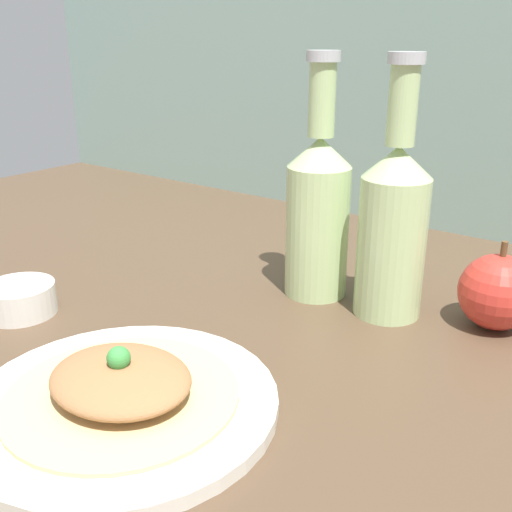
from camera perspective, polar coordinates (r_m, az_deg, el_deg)
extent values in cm
cube|color=brown|center=(63.23, -3.28, -10.48)|extent=(180.00, 110.00, 4.00)
cylinder|color=silver|center=(53.98, -12.48, -13.62)|extent=(26.75, 26.75, 1.29)
torus|color=silver|center=(53.73, -12.52, -13.22)|extent=(25.52, 25.52, 0.91)
cylinder|color=#D6BC7F|center=(53.51, -12.55, -12.87)|extent=(20.05, 20.05, 0.40)
ellipsoid|color=#9E6B42|center=(52.66, -12.69, -11.40)|extent=(12.84, 10.92, 2.82)
sphere|color=green|center=(51.64, -12.86, -9.49)|extent=(2.01, 2.01, 2.01)
cylinder|color=#B7D18E|center=(72.65, 5.98, 2.29)|extent=(7.63, 7.63, 15.93)
cone|color=#B7D18E|center=(70.26, 6.27, 9.81)|extent=(7.63, 7.63, 3.44)
cylinder|color=#B7D18E|center=(69.44, 6.46, 14.53)|extent=(3.05, 3.05, 8.19)
cylinder|color=#B7B7BC|center=(69.13, 6.62, 18.41)|extent=(3.82, 3.82, 1.20)
cylinder|color=#B7D18E|center=(68.59, 12.73, 0.77)|extent=(7.63, 7.63, 15.93)
cone|color=#B7D18E|center=(66.06, 13.38, 8.71)|extent=(7.63, 7.63, 3.44)
cylinder|color=#B7D18E|center=(65.18, 13.81, 13.72)|extent=(3.05, 3.05, 8.19)
cylinder|color=#B7B7BC|center=(64.85, 14.17, 17.83)|extent=(3.82, 3.82, 1.20)
sphere|color=red|center=(69.99, 22.01, -3.19)|extent=(8.36, 8.36, 8.36)
cylinder|color=brown|center=(68.32, 22.54, 0.54)|extent=(0.67, 0.67, 1.88)
cylinder|color=silver|center=(74.14, -21.57, -3.85)|extent=(8.10, 8.10, 3.55)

